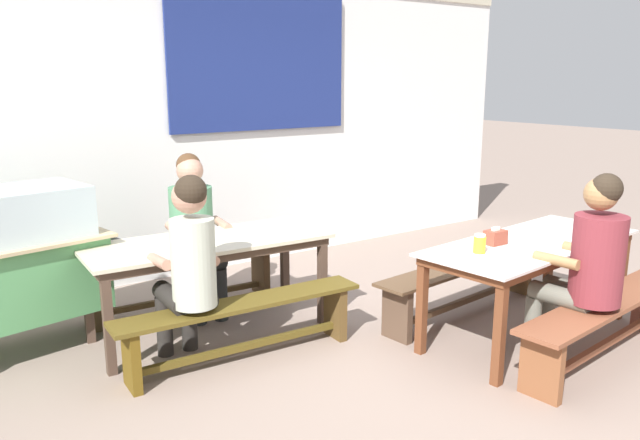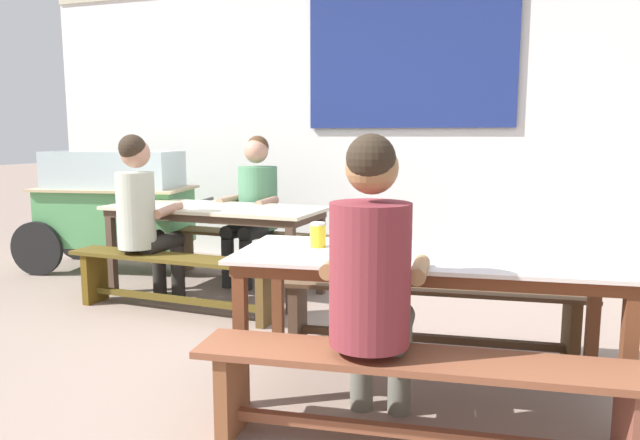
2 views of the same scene
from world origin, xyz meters
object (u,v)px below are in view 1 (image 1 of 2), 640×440
bench_near_front (605,319)px  person_center_facing (194,224)px  bench_far_back (183,276)px  bench_far_front (242,320)px  dining_table_far (208,249)px  tissue_box (495,237)px  person_left_back_turned (189,262)px  bench_near_back (464,280)px  person_near_front (588,260)px  condiment_jar (480,244)px  dining_table_near (532,250)px

bench_near_front → person_center_facing: person_center_facing is taller
bench_far_back → bench_far_front: 1.15m
dining_table_far → tissue_box: (1.62, -1.31, 0.12)m
person_left_back_turned → tissue_box: person_left_back_turned is taller
bench_near_back → person_near_front: (-0.09, -1.10, 0.45)m
bench_far_back → condiment_jar: size_ratio=13.01×
bench_near_front → dining_table_far: bearing=135.0°
bench_far_front → tissue_box: (1.65, -0.73, 0.49)m
dining_table_near → person_center_facing: 2.62m
person_left_back_turned → condiment_jar: (1.71, -0.91, 0.06)m
dining_table_far → person_near_front: size_ratio=1.39×
dining_table_near → person_left_back_turned: 2.45m
bench_near_back → person_center_facing: 2.24m
dining_table_near → tissue_box: size_ratio=12.77×
bench_far_front → person_near_front: bearing=-37.0°
dining_table_near → person_center_facing: bearing=133.2°
person_left_back_turned → person_center_facing: (0.47, 0.98, -0.00)m
dining_table_near → condiment_jar: condiment_jar is taller
dining_table_near → tissue_box: (-0.30, 0.10, 0.12)m
bench_near_back → bench_near_front: 1.15m
bench_far_back → bench_near_front: size_ratio=0.91×
dining_table_far → person_left_back_turned: size_ratio=1.39×
dining_table_far → dining_table_near: size_ratio=0.95×
bench_far_back → tissue_box: size_ratio=11.19×
person_center_facing → condiment_jar: (1.23, -1.90, 0.06)m
dining_table_far → bench_near_back: size_ratio=0.98×
bench_near_back → condiment_jar: (-0.50, -0.56, 0.50)m
bench_far_front → tissue_box: size_ratio=11.65×
bench_far_front → bench_far_back: bearing=86.9°
person_left_back_turned → person_near_front: size_ratio=1.00×
tissue_box → dining_table_near: bearing=-18.4°
bench_near_back → person_left_back_turned: person_left_back_turned is taller
bench_far_front → person_near_front: (1.80, -1.36, 0.44)m
person_center_facing → tissue_box: person_center_facing is taller
person_near_front → condiment_jar: bearing=127.7°
dining_table_far → bench_near_front: 2.82m
tissue_box → bench_near_front: bearing=-62.2°
dining_table_far → bench_far_front: (-0.03, -0.57, -0.36)m
dining_table_far → person_center_facing: size_ratio=1.40×
dining_table_far → tissue_box: tissue_box is taller
bench_far_front → bench_near_back: size_ratio=0.94×
bench_far_front → tissue_box: tissue_box is taller
person_center_facing → dining_table_near: bearing=-46.8°
bench_far_back → bench_near_front: same height
person_left_back_turned → tissue_box: bearing=-22.8°
bench_near_front → condiment_jar: size_ratio=14.31×
bench_near_back → person_left_back_turned: 2.28m
condiment_jar → dining_table_near: bearing=-1.4°
person_center_facing → bench_far_back: bearing=143.3°
dining_table_far → person_near_front: bearing=-47.4°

